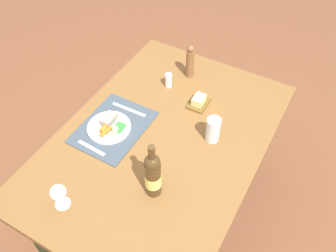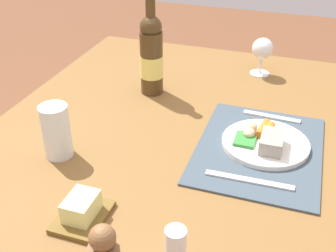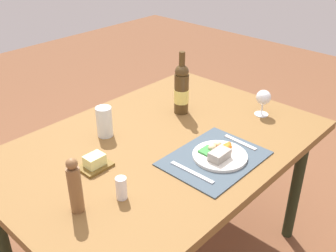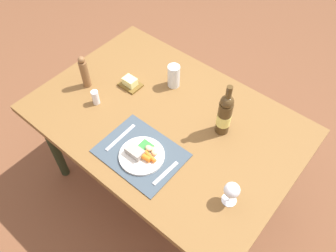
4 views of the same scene
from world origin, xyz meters
name	(u,v)px [view 2 (image 2 of 4)]	position (x,y,z in m)	size (l,w,h in m)	color
dining_table	(160,166)	(0.00, 0.00, 0.69)	(1.49, 1.02, 0.76)	brown
placemat	(259,149)	(0.06, -0.27, 0.77)	(0.43, 0.33, 0.01)	#3D4C57
dinner_plate	(265,141)	(0.08, -0.28, 0.79)	(0.23, 0.23, 0.05)	silver
fork	(249,180)	(-0.09, -0.26, 0.77)	(0.02, 0.21, 0.01)	silver
knife	(272,117)	(0.24, -0.28, 0.77)	(0.02, 0.17, 0.01)	silver
water_tumbler	(57,134)	(-0.13, 0.23, 0.83)	(0.07, 0.07, 0.15)	silver
salt_shaker	(176,248)	(-0.38, -0.17, 0.81)	(0.04, 0.04, 0.09)	white
butter_dish	(82,211)	(-0.33, 0.06, 0.79)	(0.13, 0.10, 0.06)	brown
wine_glass	(262,50)	(0.55, -0.19, 0.86)	(0.08, 0.08, 0.14)	white
wine_bottle	(151,55)	(0.29, 0.13, 0.90)	(0.08, 0.08, 0.33)	#493318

